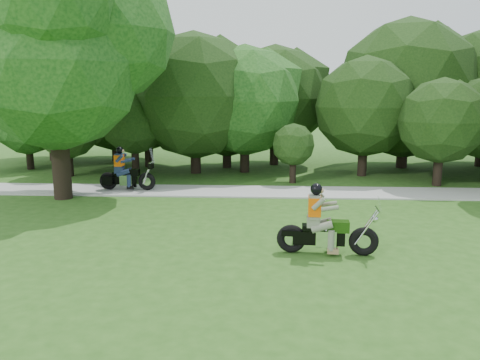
{
  "coord_description": "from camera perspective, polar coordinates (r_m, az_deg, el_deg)",
  "views": [
    {
      "loc": [
        -2.78,
        -10.62,
        4.01
      ],
      "look_at": [
        -3.56,
        3.8,
        1.3
      ],
      "focal_mm": 35.0,
      "sensor_mm": 36.0,
      "label": 1
    }
  ],
  "objects": [
    {
      "name": "touring_motorcycle",
      "position": [
        19.7,
        -13.99,
        0.69
      ],
      "size": [
        2.35,
        0.67,
        1.79
      ],
      "rotation": [
        0.0,
        0.0,
        -0.02
      ],
      "color": "black",
      "rests_on": "walkway"
    },
    {
      "name": "big_tree_west",
      "position": [
        19.19,
        -21.53,
        15.16
      ],
      "size": [
        8.64,
        6.56,
        9.96
      ],
      "color": "black",
      "rests_on": "ground"
    },
    {
      "name": "tree_line",
      "position": [
        25.32,
        9.61,
        9.79
      ],
      "size": [
        39.27,
        12.21,
        7.86
      ],
      "color": "black",
      "rests_on": "ground"
    },
    {
      "name": "walkway",
      "position": [
        19.24,
        11.35,
        -1.5
      ],
      "size": [
        60.0,
        2.2,
        0.06
      ],
      "primitive_type": "cube",
      "color": "#999994",
      "rests_on": "ground"
    },
    {
      "name": "chopper_motorcycle",
      "position": [
        11.91,
        10.02,
        -5.82
      ],
      "size": [
        2.54,
        0.7,
        1.81
      ],
      "rotation": [
        0.0,
        0.0,
        -0.07
      ],
      "color": "black",
      "rests_on": "ground"
    },
    {
      "name": "ground",
      "position": [
        11.68,
        16.93,
        -9.91
      ],
      "size": [
        100.0,
        100.0,
        0.0
      ],
      "primitive_type": "plane",
      "color": "#265016",
      "rests_on": "ground"
    }
  ]
}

